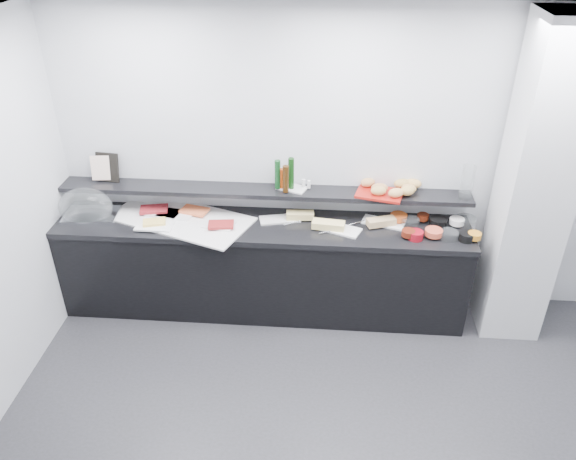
# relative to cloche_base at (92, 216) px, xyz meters

# --- Properties ---
(back_wall) EXTENTS (5.00, 0.02, 2.70)m
(back_wall) POSITION_rel_cloche_base_xyz_m (2.21, 0.30, 0.43)
(back_wall) COLOR silver
(back_wall) RESTS_ON ground
(ceiling) EXTENTS (5.00, 5.00, 0.00)m
(ceiling) POSITION_rel_cloche_base_xyz_m (2.21, -1.70, 1.78)
(ceiling) COLOR white
(ceiling) RESTS_ON back_wall
(column) EXTENTS (0.50, 0.50, 2.70)m
(column) POSITION_rel_cloche_base_xyz_m (3.71, -0.05, 0.43)
(column) COLOR silver
(column) RESTS_ON ground
(buffet_cabinet) EXTENTS (3.60, 0.60, 0.85)m
(buffet_cabinet) POSITION_rel_cloche_base_xyz_m (1.51, 0.00, -0.50)
(buffet_cabinet) COLOR black
(buffet_cabinet) RESTS_ON ground
(counter_top) EXTENTS (3.62, 0.62, 0.05)m
(counter_top) POSITION_rel_cloche_base_xyz_m (1.51, 0.00, -0.05)
(counter_top) COLOR black
(counter_top) RESTS_ON buffet_cabinet
(wall_shelf) EXTENTS (3.60, 0.25, 0.04)m
(wall_shelf) POSITION_rel_cloche_base_xyz_m (1.51, 0.18, 0.21)
(wall_shelf) COLOR black
(wall_shelf) RESTS_ON back_wall
(cloche_base) EXTENTS (0.48, 0.34, 0.04)m
(cloche_base) POSITION_rel_cloche_base_xyz_m (0.00, 0.00, 0.00)
(cloche_base) COLOR silver
(cloche_base) RESTS_ON counter_top
(cloche_dome) EXTENTS (0.49, 0.34, 0.34)m
(cloche_dome) POSITION_rel_cloche_base_xyz_m (-0.02, -0.03, 0.11)
(cloche_dome) COLOR white
(cloche_dome) RESTS_ON cloche_base
(linen_runner) EXTENTS (1.36, 0.99, 0.01)m
(linen_runner) POSITION_rel_cloche_base_xyz_m (0.79, 0.03, -0.01)
(linen_runner) COLOR silver
(linen_runner) RESTS_ON counter_top
(platter_meat_a) EXTENTS (0.32, 0.25, 0.01)m
(platter_meat_a) POSITION_rel_cloche_base_xyz_m (0.63, 0.09, 0.00)
(platter_meat_a) COLOR silver
(platter_meat_a) RESTS_ON linen_runner
(food_meat_a) EXTENTS (0.27, 0.20, 0.02)m
(food_meat_a) POSITION_rel_cloche_base_xyz_m (0.53, 0.12, 0.02)
(food_meat_a) COLOR maroon
(food_meat_a) RESTS_ON platter_meat_a
(platter_salmon) EXTENTS (0.35, 0.26, 0.01)m
(platter_salmon) POSITION_rel_cloche_base_xyz_m (0.74, 0.09, 0.00)
(platter_salmon) COLOR white
(platter_salmon) RESTS_ON linen_runner
(food_salmon) EXTENTS (0.27, 0.21, 0.02)m
(food_salmon) POSITION_rel_cloche_base_xyz_m (0.90, 0.12, 0.02)
(food_salmon) COLOR #F86432
(food_salmon) RESTS_ON platter_salmon
(platter_cheese) EXTENTS (0.32, 0.22, 0.01)m
(platter_cheese) POSITION_rel_cloche_base_xyz_m (0.61, -0.12, 0.00)
(platter_cheese) COLOR white
(platter_cheese) RESTS_ON linen_runner
(food_cheese) EXTENTS (0.22, 0.17, 0.02)m
(food_cheese) POSITION_rel_cloche_base_xyz_m (0.60, -0.11, 0.02)
(food_cheese) COLOR #F6D05F
(food_cheese) RESTS_ON platter_cheese
(platter_meat_b) EXTENTS (0.29, 0.22, 0.01)m
(platter_meat_b) POSITION_rel_cloche_base_xyz_m (1.15, -0.07, 0.00)
(platter_meat_b) COLOR white
(platter_meat_b) RESTS_ON linen_runner
(food_meat_b) EXTENTS (0.23, 0.16, 0.02)m
(food_meat_b) POSITION_rel_cloche_base_xyz_m (1.18, -0.10, 0.02)
(food_meat_b) COLOR maroon
(food_meat_b) RESTS_ON platter_meat_b
(sandwich_plate_left) EXTENTS (0.38, 0.23, 0.01)m
(sandwich_plate_left) POSITION_rel_cloche_base_xyz_m (1.67, 0.09, -0.01)
(sandwich_plate_left) COLOR silver
(sandwich_plate_left) RESTS_ON counter_top
(sandwich_food_left) EXTENTS (0.25, 0.11, 0.06)m
(sandwich_food_left) POSITION_rel_cloche_base_xyz_m (1.84, 0.11, 0.02)
(sandwich_food_left) COLOR #D1BB6D
(sandwich_food_left) RESTS_ON sandwich_plate_left
(tongs_left) EXTENTS (0.14, 0.09, 0.01)m
(tongs_left) POSITION_rel_cloche_base_xyz_m (1.77, 0.01, -0.00)
(tongs_left) COLOR silver
(tongs_left) RESTS_ON sandwich_plate_left
(sandwich_plate_mid) EXTENTS (0.44, 0.31, 0.01)m
(sandwich_plate_mid) POSITION_rel_cloche_base_xyz_m (2.17, -0.03, -0.01)
(sandwich_plate_mid) COLOR white
(sandwich_plate_mid) RESTS_ON counter_top
(sandwich_food_mid) EXTENTS (0.29, 0.14, 0.06)m
(sandwich_food_mid) POSITION_rel_cloche_base_xyz_m (2.09, -0.04, 0.02)
(sandwich_food_mid) COLOR #E8CF7A
(sandwich_food_mid) RESTS_ON sandwich_plate_mid
(tongs_mid) EXTENTS (0.15, 0.08, 0.01)m
(tongs_mid) POSITION_rel_cloche_base_xyz_m (2.09, -0.11, -0.00)
(tongs_mid) COLOR silver
(tongs_mid) RESTS_ON sandwich_plate_mid
(sandwich_plate_right) EXTENTS (0.39, 0.26, 0.01)m
(sandwich_plate_right) POSITION_rel_cloche_base_xyz_m (2.57, 0.10, -0.01)
(sandwich_plate_right) COLOR white
(sandwich_plate_right) RESTS_ON counter_top
(sandwich_food_right) EXTENTS (0.26, 0.17, 0.06)m
(sandwich_food_right) POSITION_rel_cloche_base_xyz_m (2.54, 0.05, 0.02)
(sandwich_food_right) COLOR tan
(sandwich_food_right) RESTS_ON sandwich_plate_right
(tongs_right) EXTENTS (0.14, 0.09, 0.01)m
(tongs_right) POSITION_rel_cloche_base_xyz_m (2.33, 0.06, -0.00)
(tongs_right) COLOR silver
(tongs_right) RESTS_ON sandwich_plate_right
(bowl_glass_fruit) EXTENTS (0.16, 0.16, 0.07)m
(bowl_glass_fruit) POSITION_rel_cloche_base_xyz_m (2.79, 0.07, 0.02)
(bowl_glass_fruit) COLOR silver
(bowl_glass_fruit) RESTS_ON counter_top
(fill_glass_fruit) EXTENTS (0.17, 0.17, 0.05)m
(fill_glass_fruit) POSITION_rel_cloche_base_xyz_m (2.70, 0.14, 0.03)
(fill_glass_fruit) COLOR #D7551D
(fill_glass_fruit) RESTS_ON bowl_glass_fruit
(bowl_black_jam) EXTENTS (0.19, 0.19, 0.07)m
(bowl_black_jam) POSITION_rel_cloche_base_xyz_m (3.04, 0.09, 0.02)
(bowl_black_jam) COLOR black
(bowl_black_jam) RESTS_ON counter_top
(fill_black_jam) EXTENTS (0.13, 0.13, 0.05)m
(fill_black_jam) POSITION_rel_cloche_base_xyz_m (2.91, 0.16, 0.03)
(fill_black_jam) COLOR #591C0C
(fill_black_jam) RESTS_ON bowl_black_jam
(bowl_glass_cream) EXTENTS (0.24, 0.24, 0.07)m
(bowl_glass_cream) POSITION_rel_cloche_base_xyz_m (3.28, 0.13, 0.02)
(bowl_glass_cream) COLOR white
(bowl_glass_cream) RESTS_ON counter_top
(fill_glass_cream) EXTENTS (0.13, 0.13, 0.05)m
(fill_glass_cream) POSITION_rel_cloche_base_xyz_m (3.19, 0.10, 0.03)
(fill_glass_cream) COLOR white
(fill_glass_cream) RESTS_ON bowl_glass_cream
(bowl_red_jam) EXTENTS (0.13, 0.13, 0.07)m
(bowl_red_jam) POSITION_rel_cloche_base_xyz_m (2.82, -0.14, 0.02)
(bowl_red_jam) COLOR maroon
(bowl_red_jam) RESTS_ON counter_top
(fill_red_jam) EXTENTS (0.15, 0.15, 0.05)m
(fill_red_jam) POSITION_rel_cloche_base_xyz_m (2.76, -0.13, 0.03)
(fill_red_jam) COLOR #591A0C
(fill_red_jam) RESTS_ON bowl_red_jam
(bowl_glass_salmon) EXTENTS (0.16, 0.16, 0.07)m
(bowl_glass_salmon) POSITION_rel_cloche_base_xyz_m (3.09, -0.12, 0.02)
(bowl_glass_salmon) COLOR white
(bowl_glass_salmon) RESTS_ON counter_top
(fill_glass_salmon) EXTENTS (0.19, 0.19, 0.05)m
(fill_glass_salmon) POSITION_rel_cloche_base_xyz_m (2.97, -0.10, 0.03)
(fill_glass_salmon) COLOR #CB4D31
(fill_glass_salmon) RESTS_ON bowl_glass_salmon
(bowl_black_fruit) EXTENTS (0.16, 0.16, 0.07)m
(bowl_black_fruit) POSITION_rel_cloche_base_xyz_m (3.23, -0.13, 0.02)
(bowl_black_fruit) COLOR black
(bowl_black_fruit) RESTS_ON counter_top
(fill_black_fruit) EXTENTS (0.12, 0.12, 0.05)m
(fill_black_fruit) POSITION_rel_cloche_base_xyz_m (3.30, -0.13, 0.03)
(fill_black_fruit) COLOR orange
(fill_black_fruit) RESTS_ON bowl_black_fruit
(framed_print) EXTENTS (0.22, 0.10, 0.26)m
(framed_print) POSITION_rel_cloche_base_xyz_m (0.12, 0.24, 0.36)
(framed_print) COLOR black
(framed_print) RESTS_ON wall_shelf
(print_art) EXTENTS (0.20, 0.07, 0.22)m
(print_art) POSITION_rel_cloche_base_xyz_m (0.07, 0.23, 0.36)
(print_art) COLOR beige
(print_art) RESTS_ON framed_print
(condiment_tray) EXTENTS (0.29, 0.23, 0.01)m
(condiment_tray) POSITION_rel_cloche_base_xyz_m (1.76, 0.21, 0.24)
(condiment_tray) COLOR white
(condiment_tray) RESTS_ON wall_shelf
(bottle_green_a) EXTENTS (0.06, 0.06, 0.26)m
(bottle_green_a) POSITION_rel_cloche_base_xyz_m (1.64, 0.19, 0.37)
(bottle_green_a) COLOR #113E19
(bottle_green_a) RESTS_ON condiment_tray
(bottle_brown) EXTENTS (0.06, 0.06, 0.24)m
(bottle_brown) POSITION_rel_cloche_base_xyz_m (1.71, 0.13, 0.36)
(bottle_brown) COLOR #331D09
(bottle_brown) RESTS_ON condiment_tray
(bottle_green_b) EXTENTS (0.06, 0.06, 0.28)m
(bottle_green_b) POSITION_rel_cloche_base_xyz_m (1.76, 0.20, 0.38)
(bottle_green_b) COLOR black
(bottle_green_b) RESTS_ON condiment_tray
(bottle_hot) EXTENTS (0.05, 0.05, 0.18)m
(bottle_hot) POSITION_rel_cloche_base_xyz_m (1.67, 0.20, 0.33)
(bottle_hot) COLOR #A8360C
(bottle_hot) RESTS_ON condiment_tray
(shaker_salt) EXTENTS (0.04, 0.04, 0.07)m
(shaker_salt) POSITION_rel_cloche_base_xyz_m (1.91, 0.21, 0.28)
(shaker_salt) COLOR white
(shaker_salt) RESTS_ON condiment_tray
(shaker_pepper) EXTENTS (0.04, 0.04, 0.07)m
(shaker_pepper) POSITION_rel_cloche_base_xyz_m (1.86, 0.23, 0.28)
(shaker_pepper) COLOR silver
(shaker_pepper) RESTS_ON condiment_tray
(bread_tray) EXTENTS (0.44, 0.35, 0.02)m
(bread_tray) POSITION_rel_cloche_base_xyz_m (2.52, 0.16, 0.24)
(bread_tray) COLOR #A61911
(bread_tray) RESTS_ON wall_shelf
(bread_roll_nw) EXTENTS (0.15, 0.12, 0.08)m
(bread_roll_nw) POSITION_rel_cloche_base_xyz_m (2.42, 0.26, 0.29)
(bread_roll_nw) COLOR #BC8048
(bread_roll_nw) RESTS_ON bread_tray
(bread_roll_n) EXTENTS (0.17, 0.13, 0.08)m
(bread_roll_n) POSITION_rel_cloche_base_xyz_m (2.72, 0.26, 0.29)
(bread_roll_n) COLOR #B48C44
(bread_roll_n) RESTS_ON bread_tray
(bread_roll_ne) EXTENTS (0.16, 0.13, 0.08)m
(bread_roll_ne) POSITION_rel_cloche_base_xyz_m (2.81, 0.27, 0.29)
(bread_roll_ne) COLOR tan
(bread_roll_ne) RESTS_ON bread_tray
(bread_roll_sw) EXTENTS (0.14, 0.09, 0.08)m
(bread_roll_sw) POSITION_rel_cloche_base_xyz_m (2.50, 0.11, 0.29)
(bread_roll_sw) COLOR #BB8E47
(bread_roll_sw) RESTS_ON bread_tray
(bread_roll_s) EXTENTS (0.16, 0.12, 0.08)m
(bread_roll_s) POSITION_rel_cloche_base_xyz_m (2.65, 0.08, 0.29)
(bread_roll_s) COLOR tan
(bread_roll_s) RESTS_ON bread_tray
(bread_roll_se) EXTENTS (0.14, 0.10, 0.08)m
(bread_roll_se) POSITION_rel_cloche_base_xyz_m (2.75, 0.12, 0.29)
(bread_roll_se) COLOR tan
(bread_roll_se) RESTS_ON bread_tray
(bread_roll_midw) EXTENTS (0.15, 0.10, 0.08)m
(bread_roll_midw) POSITION_rel_cloche_base_xyz_m (2.52, 0.16, 0.29)
(bread_roll_midw) COLOR #AE7542
(bread_roll_midw) RESTS_ON bread_tray
(bread_roll_mide) EXTENTS (0.14, 0.10, 0.08)m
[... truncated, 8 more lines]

